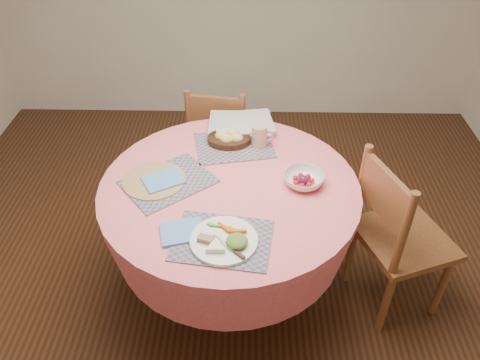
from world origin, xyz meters
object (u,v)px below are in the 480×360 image
object	(u,v)px
chair_back	(220,141)
latte_mug	(260,136)
chair_right	(396,235)
bread_bowl	(229,138)
dinner_plate	(226,240)
wicker_trivet	(154,181)
dining_table	(230,215)
fruit_bowl	(303,180)

from	to	relation	value
chair_back	latte_mug	xyz separation A→B (m)	(0.24, -0.50, 0.36)
chair_right	bread_bowl	distance (m)	0.98
dinner_plate	wicker_trivet	bearing A→B (deg)	131.88
dining_table	wicker_trivet	bearing A→B (deg)	177.35
chair_back	bread_bowl	size ratio (longest dim) A/B	3.76
dining_table	latte_mug	xyz separation A→B (m)	(0.15, 0.33, 0.26)
chair_right	dinner_plate	xyz separation A→B (m)	(-0.83, -0.33, 0.28)
chair_right	latte_mug	bearing A→B (deg)	40.64
dining_table	bread_bowl	size ratio (longest dim) A/B	5.39
wicker_trivet	dining_table	bearing A→B (deg)	-2.65
chair_right	dinner_plate	world-z (taller)	chair_right
bread_bowl	fruit_bowl	bearing A→B (deg)	-43.32
bread_bowl	dining_table	bearing A→B (deg)	-87.63
bread_bowl	chair_right	bearing A→B (deg)	-25.74
chair_right	chair_back	world-z (taller)	chair_right
chair_back	chair_right	bearing A→B (deg)	144.35
wicker_trivet	bread_bowl	distance (m)	0.48
latte_mug	fruit_bowl	xyz separation A→B (m)	(0.20, -0.32, -0.04)
chair_back	fruit_bowl	distance (m)	0.99
wicker_trivet	dinner_plate	xyz separation A→B (m)	(0.36, -0.40, 0.02)
chair_right	bread_bowl	xyz separation A→B (m)	(-0.84, 0.41, 0.30)
chair_right	chair_back	xyz separation A→B (m)	(-0.93, 0.88, -0.04)
chair_right	latte_mug	world-z (taller)	chair_right
dining_table	latte_mug	world-z (taller)	latte_mug
dinner_plate	latte_mug	xyz separation A→B (m)	(0.15, 0.71, 0.05)
latte_mug	chair_right	bearing A→B (deg)	-29.29
dining_table	chair_right	size ratio (longest dim) A/B	1.32
dining_table	wicker_trivet	size ratio (longest dim) A/B	4.13
fruit_bowl	chair_back	bearing A→B (deg)	118.62
fruit_bowl	dining_table	bearing A→B (deg)	-178.35
latte_mug	dinner_plate	bearing A→B (deg)	-101.76
chair_right	latte_mug	size ratio (longest dim) A/B	7.76
chair_right	dinner_plate	size ratio (longest dim) A/B	3.35
dining_table	dinner_plate	size ratio (longest dim) A/B	4.43
chair_back	wicker_trivet	size ratio (longest dim) A/B	2.89
chair_back	latte_mug	size ratio (longest dim) A/B	7.18
chair_right	fruit_bowl	xyz separation A→B (m)	(-0.48, 0.06, 0.29)
dinner_plate	latte_mug	distance (m)	0.73
wicker_trivet	latte_mug	world-z (taller)	latte_mug
chair_right	chair_back	distance (m)	1.28
bread_bowl	fruit_bowl	size ratio (longest dim) A/B	1.11
dining_table	chair_right	xyz separation A→B (m)	(0.83, -0.05, -0.07)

